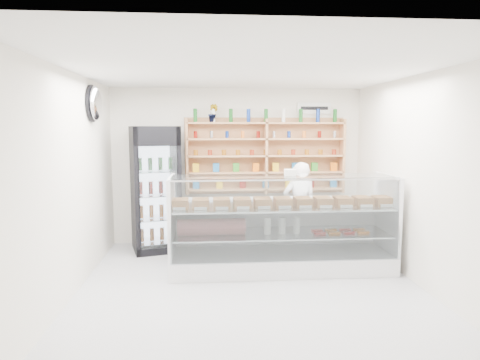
{
  "coord_description": "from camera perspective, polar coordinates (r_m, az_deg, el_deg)",
  "views": [
    {
      "loc": [
        -0.57,
        -5.25,
        2.1
      ],
      "look_at": [
        -0.08,
        0.9,
        1.34
      ],
      "focal_mm": 32.0,
      "sensor_mm": 36.0,
      "label": 1
    }
  ],
  "objects": [
    {
      "name": "wall_sign",
      "position": [
        7.98,
        9.87,
        9.41
      ],
      "size": [
        0.62,
        0.03,
        0.2
      ],
      "primitive_type": "cube",
      "color": "white",
      "rests_on": "back_wall"
    },
    {
      "name": "shop_worker",
      "position": [
        7.25,
        7.94,
        -3.66
      ],
      "size": [
        0.57,
        0.38,
        1.54
      ],
      "primitive_type": "imported",
      "rotation": [
        0.0,
        0.0,
        3.16
      ],
      "color": "white",
      "rests_on": "floor"
    },
    {
      "name": "wall_shelving",
      "position": [
        7.69,
        3.45,
        3.21
      ],
      "size": [
        2.84,
        0.28,
        1.33
      ],
      "color": "tan",
      "rests_on": "back_wall"
    },
    {
      "name": "security_mirror",
      "position": [
        6.66,
        -18.73,
        9.64
      ],
      "size": [
        0.15,
        0.5,
        0.5
      ],
      "primitive_type": "ellipsoid",
      "color": "silver",
      "rests_on": "left_wall"
    },
    {
      "name": "drinks_cooler",
      "position": [
        7.42,
        -11.23,
        -1.15
      ],
      "size": [
        0.93,
        0.92,
        2.12
      ],
      "rotation": [
        0.0,
        0.0,
        0.26
      ],
      "color": "black",
      "rests_on": "floor"
    },
    {
      "name": "room",
      "position": [
        5.33,
        1.63,
        -0.56
      ],
      "size": [
        5.0,
        5.0,
        5.0
      ],
      "color": "silver",
      "rests_on": "ground"
    },
    {
      "name": "potted_plant",
      "position": [
        7.6,
        -3.62,
        8.89
      ],
      "size": [
        0.21,
        0.2,
        0.32
      ],
      "primitive_type": "imported",
      "rotation": [
        0.0,
        0.0,
        -0.39
      ],
      "color": "#1E6626",
      "rests_on": "wall_shelving"
    },
    {
      "name": "display_counter",
      "position": [
        6.43,
        5.49,
        -8.54
      ],
      "size": [
        3.25,
        0.97,
        1.41
      ],
      "color": "white",
      "rests_on": "floor"
    }
  ]
}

